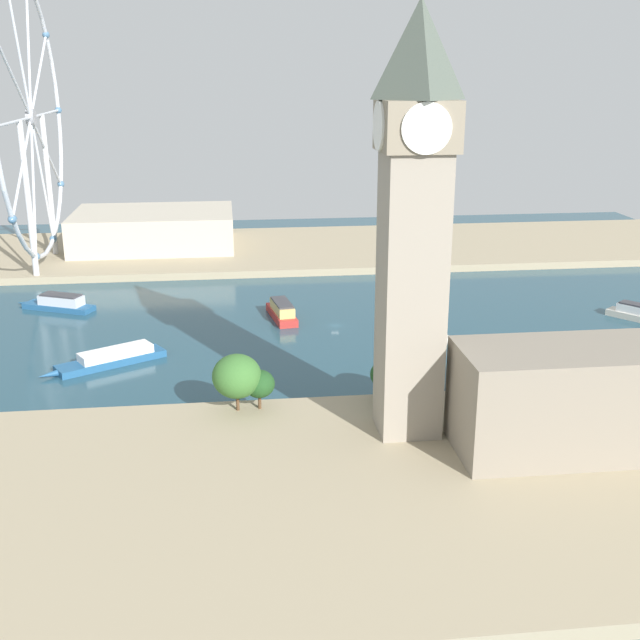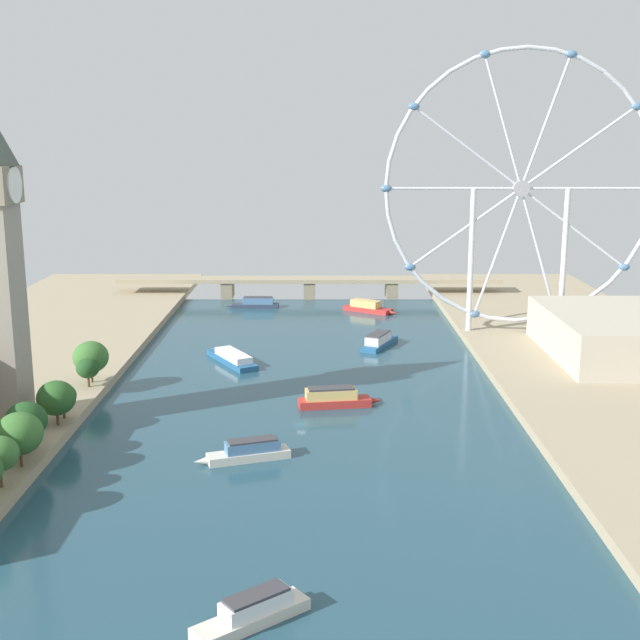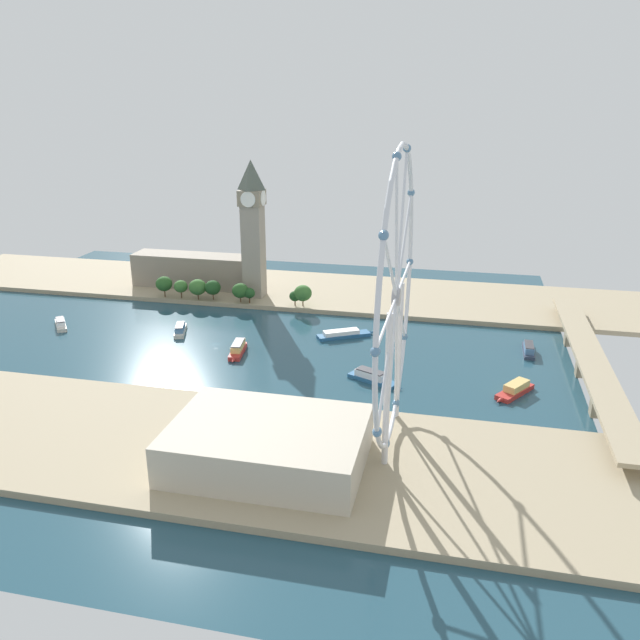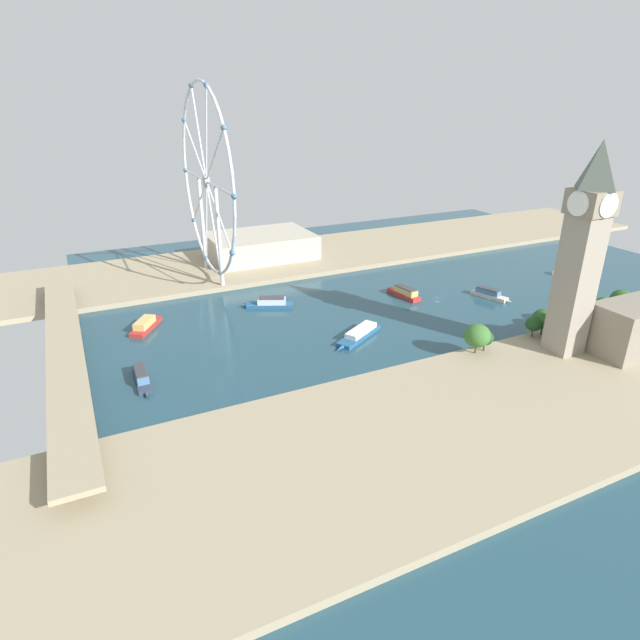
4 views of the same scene
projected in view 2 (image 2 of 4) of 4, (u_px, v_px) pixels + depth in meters
name	position (u px, v px, depth m)	size (l,w,h in m)	color
ground_plane	(301.00, 424.00, 247.23)	(391.22, 391.22, 0.00)	#234756
tree_row_embankment	(40.00, 410.00, 224.77)	(13.82, 109.77, 14.41)	#513823
ferris_wheel	(520.00, 190.00, 342.27)	(116.23, 3.20, 116.67)	silver
riverside_hall	(619.00, 335.00, 311.46)	(51.57, 72.11, 16.32)	#BCB29E
river_bridge	(309.00, 282.00, 441.99)	(203.22, 14.82, 10.55)	tan
tour_boat_0	(248.00, 451.00, 219.69)	(25.58, 12.28, 5.58)	beige
tour_boat_1	(378.00, 341.00, 339.40)	(17.19, 29.60, 5.73)	#235684
tour_boat_2	(250.00, 613.00, 145.33)	(22.77, 18.96, 5.53)	beige
tour_boat_3	(231.00, 358.00, 314.52)	(22.61, 34.42, 4.43)	#235684
tour_boat_4	(367.00, 307.00, 406.28)	(26.28, 19.59, 5.67)	#B22D28
tour_boat_5	(334.00, 398.00, 263.40)	(27.17, 9.62, 6.31)	#B22D28
tour_boat_6	(255.00, 303.00, 416.43)	(27.23, 6.07, 5.53)	#2D384C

